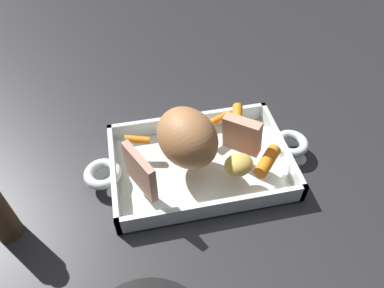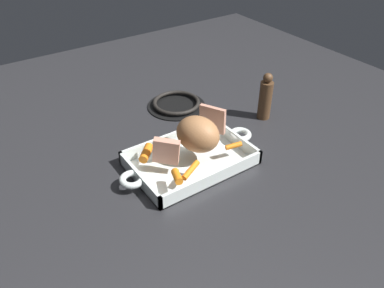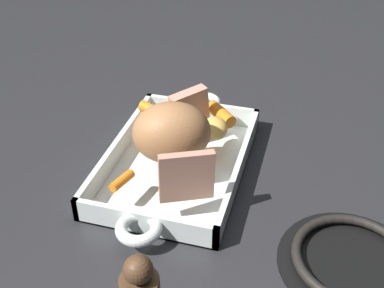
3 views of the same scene
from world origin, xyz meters
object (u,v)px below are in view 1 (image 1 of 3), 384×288
at_px(baby_carrot_short, 267,161).
at_px(roast_slice_thin, 140,172).
at_px(pork_roast, 187,136).
at_px(roast_slice_outer, 241,134).
at_px(baby_carrot_southeast, 216,120).
at_px(roasting_dish, 200,163).
at_px(baby_carrot_long, 237,115).
at_px(potato_golden_small, 239,165).
at_px(baby_carrot_center_right, 137,140).

bearing_deg(baby_carrot_short, roast_slice_thin, -179.82).
bearing_deg(pork_roast, baby_carrot_short, -21.80).
bearing_deg(roast_slice_outer, roast_slice_thin, -163.97).
xyz_separation_m(roast_slice_outer, baby_carrot_southeast, (-0.03, 0.07, -0.03)).
xyz_separation_m(roasting_dish, pork_roast, (-0.02, 0.00, 0.07)).
xyz_separation_m(pork_roast, roast_slice_thin, (-0.09, -0.05, -0.01)).
distance_m(roasting_dish, baby_carrot_long, 0.12).
height_order(pork_roast, potato_golden_small, pork_roast).
bearing_deg(potato_golden_small, roast_slice_outer, 70.01).
relative_size(pork_roast, roast_slice_outer, 1.82).
xyz_separation_m(roasting_dish, baby_carrot_southeast, (0.05, 0.07, 0.03)).
relative_size(roasting_dish, baby_carrot_southeast, 6.21).
distance_m(roast_slice_thin, baby_carrot_southeast, 0.20).
xyz_separation_m(pork_roast, baby_carrot_long, (0.11, 0.07, -0.04)).
distance_m(baby_carrot_short, potato_golden_small, 0.05).
xyz_separation_m(pork_roast, baby_carrot_southeast, (0.07, 0.07, -0.04)).
bearing_deg(pork_roast, baby_carrot_long, 31.98).
distance_m(baby_carrot_southeast, baby_carrot_center_right, 0.16).
height_order(roast_slice_thin, baby_carrot_southeast, roast_slice_thin).
bearing_deg(pork_roast, baby_carrot_center_right, 150.38).
bearing_deg(roast_slice_thin, baby_carrot_short, 0.18).
height_order(roasting_dish, baby_carrot_long, baby_carrot_long).
bearing_deg(potato_golden_small, baby_carrot_center_right, 148.01).
bearing_deg(roast_slice_outer, pork_roast, 179.85).
bearing_deg(roasting_dish, roast_slice_thin, -155.76).
bearing_deg(baby_carrot_long, baby_carrot_short, -82.10).
bearing_deg(roasting_dish, pork_roast, 170.70).
bearing_deg(baby_carrot_southeast, potato_golden_small, -86.52).
xyz_separation_m(roast_slice_outer, baby_carrot_long, (0.02, 0.07, -0.02)).
relative_size(roast_slice_outer, baby_carrot_center_right, 1.46).
height_order(pork_roast, roast_slice_thin, pork_roast).
distance_m(baby_carrot_short, baby_carrot_long, 0.13).
bearing_deg(baby_carrot_center_right, baby_carrot_southeast, 7.31).
xyz_separation_m(roasting_dish, baby_carrot_center_right, (-0.11, 0.05, 0.03)).
bearing_deg(baby_carrot_long, baby_carrot_center_right, -173.15).
bearing_deg(baby_carrot_short, roasting_dish, 155.71).
xyz_separation_m(baby_carrot_center_right, potato_golden_small, (0.16, -0.10, 0.01)).
xyz_separation_m(roasting_dish, potato_golden_small, (0.06, -0.05, 0.04)).
distance_m(roast_slice_thin, baby_carrot_short, 0.22).
xyz_separation_m(pork_roast, baby_carrot_center_right, (-0.08, 0.05, -0.04)).
distance_m(pork_roast, baby_carrot_southeast, 0.11).
distance_m(pork_roast, roast_slice_outer, 0.10).
bearing_deg(roasting_dish, potato_golden_small, -42.19).
xyz_separation_m(baby_carrot_short, baby_carrot_southeast, (-0.06, 0.12, -0.00)).
bearing_deg(baby_carrot_center_right, baby_carrot_long, 6.85).
bearing_deg(potato_golden_small, pork_roast, 145.61).
relative_size(roast_slice_thin, roast_slice_outer, 1.16).
xyz_separation_m(roast_slice_outer, baby_carrot_center_right, (-0.18, 0.05, -0.03)).
bearing_deg(roasting_dish, baby_carrot_center_right, 154.38).
distance_m(roast_slice_thin, baby_carrot_long, 0.24).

